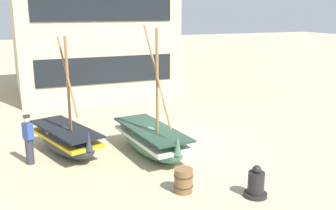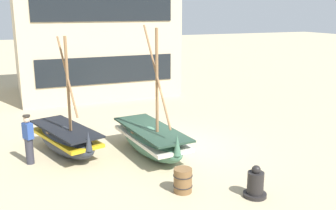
# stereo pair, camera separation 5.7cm
# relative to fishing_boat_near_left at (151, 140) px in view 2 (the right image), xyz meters

# --- Properties ---
(ground_plane) EXTENTS (120.00, 120.00, 0.00)m
(ground_plane) POSITION_rel_fishing_boat_near_left_xyz_m (1.18, 0.30, -0.55)
(ground_plane) COLOR tan
(fishing_boat_near_left) EXTENTS (1.73, 3.94, 4.53)m
(fishing_boat_near_left) POSITION_rel_fishing_boat_near_left_xyz_m (0.00, 0.00, 0.00)
(fishing_boat_near_left) COLOR #427056
(fishing_boat_near_left) RESTS_ON ground
(fishing_boat_centre_large) EXTENTS (2.21, 3.70, 4.19)m
(fishing_boat_centre_large) POSITION_rel_fishing_boat_near_left_xyz_m (-2.78, 1.27, -0.01)
(fishing_boat_centre_large) COLOR #2D333D
(fishing_boat_centre_large) RESTS_ON ground
(fisherman_by_hull) EXTENTS (0.36, 0.42, 1.68)m
(fisherman_by_hull) POSITION_rel_fishing_boat_near_left_xyz_m (-4.05, 0.76, 0.28)
(fisherman_by_hull) COLOR #33333D
(fisherman_by_hull) RESTS_ON ground
(capstan_winch) EXTENTS (0.65, 0.65, 0.92)m
(capstan_winch) POSITION_rel_fishing_boat_near_left_xyz_m (1.51, -4.11, -0.19)
(capstan_winch) COLOR black
(capstan_winch) RESTS_ON ground
(wooden_barrel) EXTENTS (0.56, 0.56, 0.70)m
(wooden_barrel) POSITION_rel_fishing_boat_near_left_xyz_m (-0.21, -3.09, -0.20)
(wooden_barrel) COLOR brown
(wooden_barrel) RESTS_ON ground
(harbor_building_main) EXTENTS (9.29, 7.15, 6.95)m
(harbor_building_main) POSITION_rel_fishing_boat_near_left_xyz_m (0.53, 11.73, 2.94)
(harbor_building_main) COLOR beige
(harbor_building_main) RESTS_ON ground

